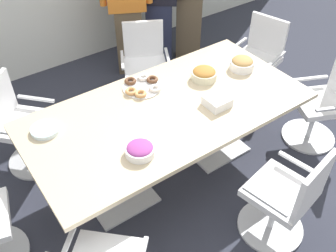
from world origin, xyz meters
TOP-DOWN VIEW (x-y plane):
  - ground_plane at (0.00, 0.00)m, footprint 10.00×10.00m
  - conference_table at (0.00, 0.00)m, footprint 2.40×1.20m
  - office_chair_0 at (-1.02, 0.88)m, footprint 0.76×0.76m
  - office_chair_3 at (0.33, -1.08)m, footprint 0.63×0.63m
  - office_chair_4 at (1.51, -0.51)m, footprint 0.72×0.72m
  - office_chair_5 at (1.56, 0.44)m, footprint 0.66×0.66m
  - office_chair_6 at (0.44, 1.06)m, footprint 0.73×0.73m
  - person_standing_0 at (0.62, 1.71)m, footprint 0.58×0.39m
  - snack_bowl_candy_mix at (-0.48, -0.32)m, footprint 0.22×0.22m
  - snack_bowl_cookies at (0.93, 0.09)m, footprint 0.23×0.23m
  - snack_bowl_pretzels at (0.52, 0.16)m, footprint 0.24×0.24m
  - donut_platter at (-0.02, 0.37)m, footprint 0.36×0.35m
  - plate_stack at (-0.95, 0.32)m, footprint 0.23×0.23m
  - napkin_pile at (0.36, -0.21)m, footprint 0.19×0.19m

SIDE VIEW (x-z plane):
  - ground_plane at x=0.00m, z-range -0.01..0.00m
  - office_chair_0 at x=-1.02m, z-range -0.05..0.86m
  - office_chair_3 at x=0.33m, z-range -0.05..0.86m
  - office_chair_4 at x=1.51m, z-range -0.05..0.86m
  - office_chair_5 at x=1.56m, z-range -0.05..0.86m
  - office_chair_6 at x=0.44m, z-range -0.05..0.86m
  - conference_table at x=0.00m, z-range 0.25..1.00m
  - plate_stack at x=-0.95m, z-range 0.75..0.79m
  - donut_platter at x=-0.02m, z-range 0.75..0.79m
  - napkin_pile at x=0.36m, z-range 0.75..0.83m
  - snack_bowl_candy_mix at x=-0.48m, z-range 0.75..0.84m
  - snack_bowl_pretzels at x=0.52m, z-range 0.75..0.86m
  - snack_bowl_cookies at x=0.93m, z-range 0.75..0.87m
  - person_standing_0 at x=0.62m, z-range 0.04..1.77m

